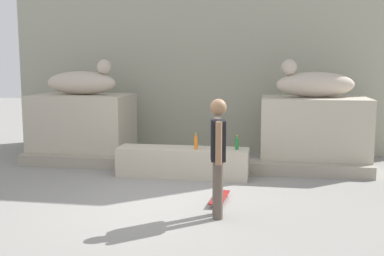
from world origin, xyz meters
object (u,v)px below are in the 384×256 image
(statue_reclining_left, at_px, (83,82))
(bottle_green, at_px, (237,144))
(skateboard, at_px, (220,198))
(bottle_orange, at_px, (196,143))
(statue_reclining_right, at_px, (314,83))
(skater, at_px, (218,153))

(statue_reclining_left, distance_m, bottle_green, 3.88)
(skateboard, relative_size, bottle_orange, 2.65)
(statue_reclining_right, distance_m, bottle_green, 2.19)
(skater, distance_m, skateboard, 1.12)
(skater, xyz_separation_m, bottle_orange, (-0.66, 2.13, -0.24))
(bottle_green, bearing_deg, statue_reclining_right, 39.92)
(statue_reclining_left, bearing_deg, skater, -43.77)
(statue_reclining_right, xyz_separation_m, skater, (-1.56, -3.46, -0.82))
(skateboard, xyz_separation_m, bottle_orange, (-0.61, 1.41, 0.62))
(skater, bearing_deg, statue_reclining_left, -144.24)
(skater, height_order, bottle_green, skater)
(skater, distance_m, bottle_orange, 2.24)
(skateboard, bearing_deg, statue_reclining_left, -125.17)
(skater, distance_m, bottle_green, 2.26)
(statue_reclining_right, height_order, skater, statue_reclining_right)
(statue_reclining_right, xyz_separation_m, bottle_orange, (-2.22, -1.33, -1.06))
(statue_reclining_right, bearing_deg, bottle_green, 29.75)
(skater, bearing_deg, skateboard, 175.07)
(statue_reclining_left, distance_m, statue_reclining_right, 4.98)
(bottle_green, distance_m, bottle_orange, 0.77)
(skateboard, distance_m, bottle_green, 1.64)
(statue_reclining_right, relative_size, skateboard, 2.06)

